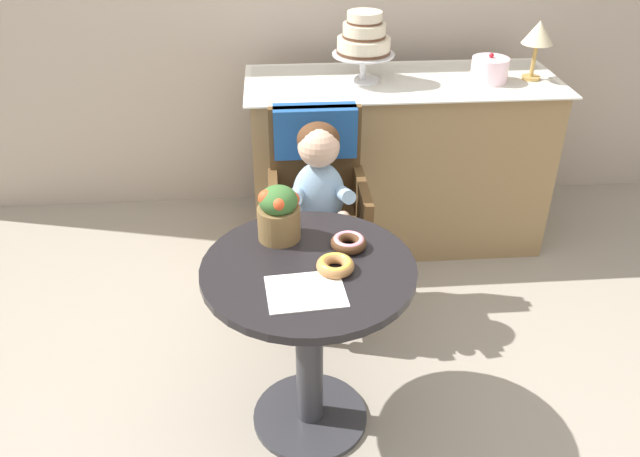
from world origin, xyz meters
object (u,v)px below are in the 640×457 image
(wicker_chair, at_px, (317,183))
(tiered_cake_stand, at_px, (364,40))
(seated_child, at_px, (319,192))
(donut_mid, at_px, (349,242))
(table_lamp, at_px, (538,35))
(cafe_table, at_px, (309,316))
(donut_front, at_px, (335,265))
(flower_vase, at_px, (279,212))
(round_layer_cake, at_px, (489,70))

(wicker_chair, xyz_separation_m, tiered_cake_stand, (0.27, 0.56, 0.46))
(seated_child, relative_size, donut_mid, 5.84)
(wicker_chair, bearing_deg, seated_child, -89.84)
(donut_mid, distance_m, table_lamp, 1.61)
(table_lamp, bearing_deg, cafe_table, -133.01)
(donut_front, relative_size, tiered_cake_stand, 0.38)
(donut_mid, xyz_separation_m, flower_vase, (-0.24, 0.08, 0.08))
(donut_front, xyz_separation_m, tiered_cake_stand, (0.26, 1.33, 0.36))
(cafe_table, height_order, flower_vase, flower_vase)
(donut_front, distance_m, table_lamp, 1.75)
(cafe_table, xyz_separation_m, donut_mid, (0.14, 0.10, 0.23))
(seated_child, xyz_separation_m, tiered_cake_stand, (0.27, 0.72, 0.43))
(wicker_chair, bearing_deg, flower_vase, -106.90)
(cafe_table, xyz_separation_m, table_lamp, (1.18, 1.27, 0.61))
(round_layer_cake, bearing_deg, table_lamp, 4.18)
(cafe_table, xyz_separation_m, wicker_chair, (0.08, 0.74, 0.13))
(flower_vase, distance_m, tiered_cake_stand, 1.23)
(tiered_cake_stand, bearing_deg, donut_front, -101.11)
(donut_front, xyz_separation_m, flower_vase, (-0.18, 0.22, 0.08))
(donut_mid, relative_size, round_layer_cake, 0.69)
(cafe_table, distance_m, flower_vase, 0.38)
(wicker_chair, bearing_deg, tiered_cake_stand, 64.64)
(round_layer_cake, bearing_deg, flower_vase, -134.53)
(wicker_chair, distance_m, donut_mid, 0.65)
(wicker_chair, bearing_deg, donut_front, -89.45)
(tiered_cake_stand, bearing_deg, cafe_table, -104.97)
(donut_mid, bearing_deg, cafe_table, -145.94)
(cafe_table, distance_m, wicker_chair, 0.76)
(donut_mid, bearing_deg, table_lamp, 48.42)
(donut_mid, relative_size, flower_vase, 0.62)
(wicker_chair, height_order, flower_vase, wicker_chair)
(donut_mid, relative_size, tiered_cake_stand, 0.37)
(cafe_table, bearing_deg, tiered_cake_stand, 75.03)
(flower_vase, bearing_deg, table_lamp, 40.47)
(donut_front, bearing_deg, donut_mid, 65.86)
(donut_mid, distance_m, round_layer_cake, 1.43)
(wicker_chair, height_order, seated_child, seated_child)
(seated_child, distance_m, tiered_cake_stand, 0.87)
(seated_child, relative_size, round_layer_cake, 4.05)
(wicker_chair, relative_size, tiered_cake_stand, 2.86)
(donut_mid, bearing_deg, round_layer_cake, 54.69)
(flower_vase, height_order, tiered_cake_stand, tiered_cake_stand)
(seated_child, distance_m, table_lamp, 1.37)
(round_layer_cake, bearing_deg, tiered_cake_stand, 175.68)
(round_layer_cake, bearing_deg, donut_front, -124.29)
(wicker_chair, relative_size, table_lamp, 3.35)
(tiered_cake_stand, bearing_deg, table_lamp, -2.08)
(flower_vase, bearing_deg, cafe_table, -63.41)
(seated_child, xyz_separation_m, donut_mid, (0.06, -0.49, 0.06))
(cafe_table, relative_size, wicker_chair, 0.75)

